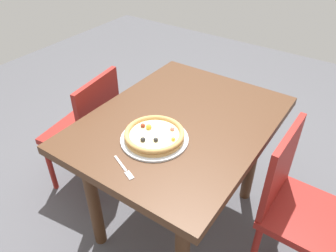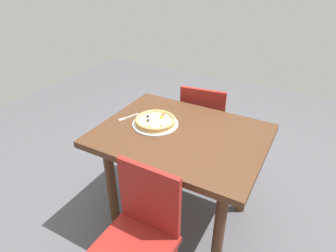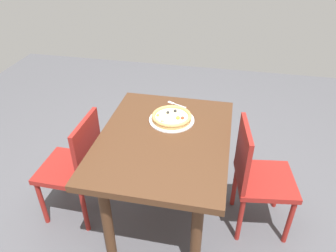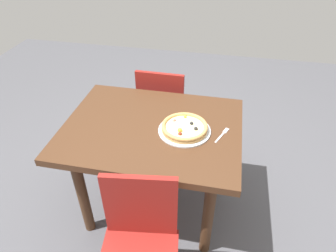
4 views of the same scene
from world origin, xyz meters
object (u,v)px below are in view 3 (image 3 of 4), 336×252
pizza (172,117)px  fork (175,104)px  dining_table (164,151)px  plate (172,120)px  chair_near (257,175)px  chair_far (76,165)px

pizza → fork: pizza is taller
dining_table → plate: 0.24m
dining_table → pizza: 0.26m
chair_near → pizza: chair_near is taller
fork → dining_table: bearing=114.0°
chair_near → plate: size_ratio=2.70×
chair_near → fork: chair_near is taller
plate → fork: size_ratio=2.04×
dining_table → chair_near: chair_near is taller
fork → chair_near: bearing=174.6°
chair_far → pizza: chair_far is taller
chair_near → plate: bearing=-109.0°
plate → pizza: size_ratio=1.14×
chair_near → fork: size_ratio=5.53×
dining_table → fork: bearing=0.7°
pizza → fork: bearing=3.9°
chair_far → chair_near: bearing=-82.5°
plate → chair_far: bearing=113.0°
chair_near → pizza: size_ratio=3.07×
chair_far → dining_table: bearing=-83.1°
dining_table → pizza: pizza is taller
pizza → fork: 0.24m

